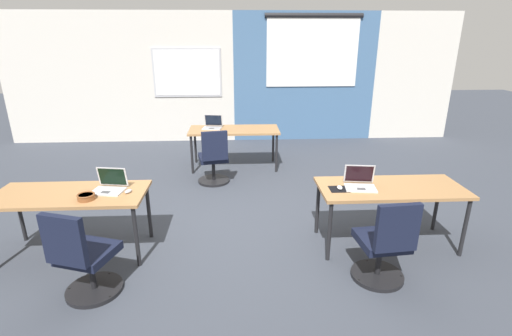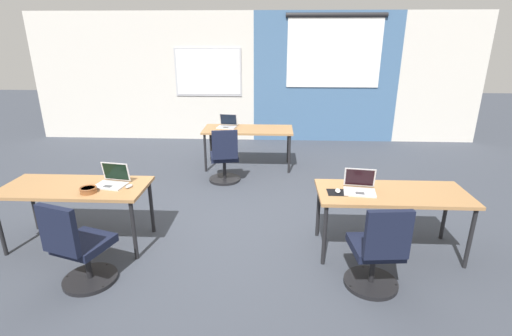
# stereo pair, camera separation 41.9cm
# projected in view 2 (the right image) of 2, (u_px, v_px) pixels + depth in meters

# --- Properties ---
(ground_plane) EXTENTS (24.00, 24.00, 0.00)m
(ground_plane) POSITION_uv_depth(u_px,v_px,m) (237.00, 222.00, 4.91)
(ground_plane) COLOR #383D47
(back_wall_assembly) EXTENTS (10.00, 0.27, 2.80)m
(back_wall_assembly) POSITION_uv_depth(u_px,v_px,m) (256.00, 78.00, 8.38)
(back_wall_assembly) COLOR silver
(back_wall_assembly) RESTS_ON ground
(desk_near_left) EXTENTS (1.60, 0.70, 0.72)m
(desk_near_left) POSITION_uv_depth(u_px,v_px,m) (75.00, 191.00, 4.20)
(desk_near_left) COLOR #A37547
(desk_near_left) RESTS_ON ground
(desk_near_right) EXTENTS (1.60, 0.70, 0.72)m
(desk_near_right) POSITION_uv_depth(u_px,v_px,m) (392.00, 197.00, 4.04)
(desk_near_right) COLOR #A37547
(desk_near_right) RESTS_ON ground
(desk_far_center) EXTENTS (1.60, 0.70, 0.72)m
(desk_far_center) POSITION_uv_depth(u_px,v_px,m) (248.00, 132.00, 6.76)
(desk_far_center) COLOR #A37547
(desk_far_center) RESTS_ON ground
(laptop_far_left) EXTENTS (0.37, 0.33, 0.23)m
(laptop_far_left) POSITION_uv_depth(u_px,v_px,m) (227.00, 125.00, 6.82)
(laptop_far_left) COLOR #B7B7BC
(laptop_far_left) RESTS_ON desk_far_center
(chair_far_left) EXTENTS (0.52, 0.57, 0.92)m
(chair_far_left) POSITION_uv_depth(u_px,v_px,m) (225.00, 160.00, 6.12)
(chair_far_left) COLOR black
(chair_far_left) RESTS_ON ground
(laptop_near_left_inner) EXTENTS (0.37, 0.32, 0.24)m
(laptop_near_left_inner) POSITION_uv_depth(u_px,v_px,m) (112.00, 180.00, 4.20)
(laptop_near_left_inner) COLOR silver
(laptop_near_left_inner) RESTS_ON desk_near_left
(mouse_near_left_inner) EXTENTS (0.09, 0.11, 0.03)m
(mouse_near_left_inner) POSITION_uv_depth(u_px,v_px,m) (129.00, 186.00, 4.13)
(mouse_near_left_inner) COLOR #B2B2B7
(mouse_near_left_inner) RESTS_ON desk_near_left
(chair_near_left_inner) EXTENTS (0.55, 0.61, 0.92)m
(chair_near_left_inner) POSITION_uv_depth(u_px,v_px,m) (79.00, 251.00, 3.55)
(chair_near_left_inner) COLOR black
(chair_near_left_inner) RESTS_ON ground
(laptop_near_right_inner) EXTENTS (0.37, 0.32, 0.23)m
(laptop_near_right_inner) POSITION_uv_depth(u_px,v_px,m) (360.00, 187.00, 4.02)
(laptop_near_right_inner) COLOR silver
(laptop_near_right_inner) RESTS_ON desk_near_right
(mousepad_near_right_inner) EXTENTS (0.22, 0.19, 0.00)m
(mousepad_near_right_inner) POSITION_uv_depth(u_px,v_px,m) (338.00, 192.00, 4.00)
(mousepad_near_right_inner) COLOR black
(mousepad_near_right_inner) RESTS_ON desk_near_right
(mouse_near_right_inner) EXTENTS (0.06, 0.10, 0.03)m
(mouse_near_right_inner) POSITION_uv_depth(u_px,v_px,m) (338.00, 191.00, 4.00)
(mouse_near_right_inner) COLOR silver
(mouse_near_right_inner) RESTS_ON mousepad_near_right_inner
(chair_near_right_inner) EXTENTS (0.52, 0.56, 0.92)m
(chair_near_right_inner) POSITION_uv_depth(u_px,v_px,m) (377.00, 255.00, 3.49)
(chair_near_right_inner) COLOR black
(chair_near_right_inner) RESTS_ON ground
(snack_bowl) EXTENTS (0.18, 0.18, 0.06)m
(snack_bowl) POSITION_uv_depth(u_px,v_px,m) (88.00, 190.00, 3.99)
(snack_bowl) COLOR brown
(snack_bowl) RESTS_ON desk_near_left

